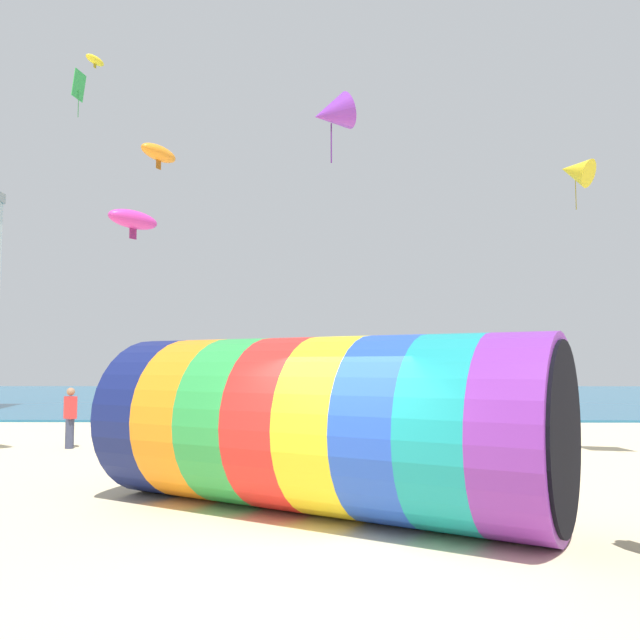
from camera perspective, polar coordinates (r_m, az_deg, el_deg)
ground_plane at (r=8.53m, az=-0.03°, el=-20.32°), size 120.00×120.00×0.00m
sea at (r=45.89m, az=0.36°, el=-7.00°), size 120.00×40.00×0.10m
giant_inflatable_tube at (r=10.27m, az=0.04°, el=-9.48°), size 7.94×6.16×2.84m
kite_purple_delta at (r=13.95m, az=1.04°, el=18.34°), size 1.21×1.08×1.57m
kite_yellow_parafoil at (r=26.55m, az=-19.88°, el=21.44°), size 0.70×0.96×0.49m
kite_magenta_parafoil at (r=17.04m, az=-16.70°, el=8.79°), size 1.32×1.54×0.76m
kite_yellow_delta at (r=25.90m, az=22.30°, el=12.48°), size 1.75×1.74×2.17m
kite_orange_parafoil at (r=18.88m, az=-14.53°, el=14.55°), size 1.04×1.42×0.68m
kite_green_diamond at (r=30.70m, az=-21.18°, el=19.33°), size 0.33×0.84×2.01m
bystander_near_water at (r=19.33m, az=-21.88°, el=-8.25°), size 0.42×0.40×1.72m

